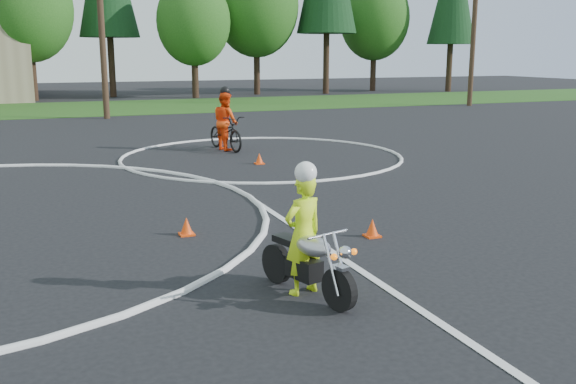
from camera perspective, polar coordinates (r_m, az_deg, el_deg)
name	(u,v)px	position (r m, az deg, el deg)	size (l,w,h in m)	color
course_markings	(52,199)	(14.04, -20.21, -0.57)	(19.05, 19.05, 0.12)	silver
primary_motorcycle	(308,262)	(7.89, 1.81, -6.27)	(0.70, 1.67, 0.90)	black
rider_primary_grp	(303,231)	(7.89, 1.38, -3.46)	(0.64, 0.51, 1.68)	#D4FF1A
rider_second_grp	(226,128)	(19.91, -5.56, 5.71)	(1.09, 2.13, 1.96)	black
traffic_cones	(67,229)	(11.04, -19.05, -3.17)	(11.31, 11.38, 0.30)	#FF470D
utility_poles	(100,1)	(30.61, -16.38, 16.01)	(41.60, 1.12, 10.00)	#473321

